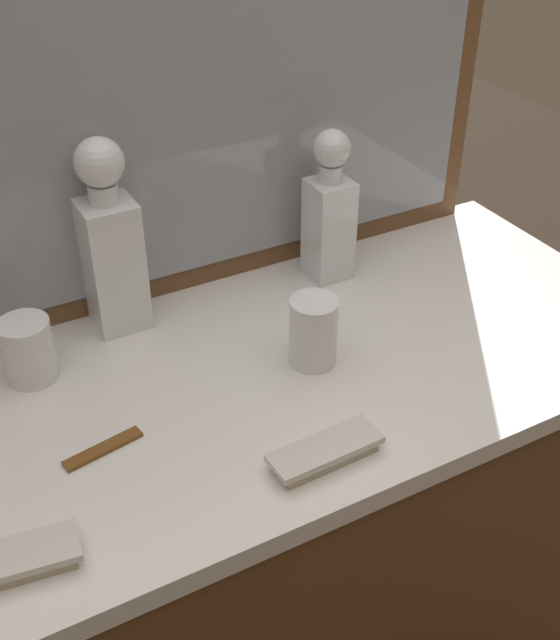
{
  "coord_description": "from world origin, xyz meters",
  "views": [
    {
      "loc": [
        -0.46,
        -0.84,
        1.6
      ],
      "look_at": [
        0.0,
        0.0,
        0.94
      ],
      "focal_mm": 44.75,
      "sensor_mm": 36.0,
      "label": 1
    }
  ],
  "objects_px": {
    "crystal_decanter_right": "(112,254)",
    "silver_brush_front": "(325,452)",
    "crystal_decanter_rear": "(329,220)",
    "crystal_tumbler_right": "(29,352)",
    "tortoiseshell_comb": "(103,449)",
    "silver_brush_center": "(21,559)",
    "crystal_tumbler_left": "(313,334)"
  },
  "relations": [
    {
      "from": "crystal_tumbler_left",
      "to": "crystal_decanter_rear",
      "type": "bearing_deg",
      "value": 53.69
    },
    {
      "from": "crystal_tumbler_right",
      "to": "tortoiseshell_comb",
      "type": "relative_size",
      "value": 0.86
    },
    {
      "from": "crystal_decanter_rear",
      "to": "silver_brush_center",
      "type": "relative_size",
      "value": 1.95
    },
    {
      "from": "crystal_decanter_rear",
      "to": "silver_brush_front",
      "type": "distance_m",
      "value": 0.48
    },
    {
      "from": "crystal_decanter_right",
      "to": "tortoiseshell_comb",
      "type": "relative_size",
      "value": 2.8
    },
    {
      "from": "crystal_decanter_right",
      "to": "tortoiseshell_comb",
      "type": "distance_m",
      "value": 0.32
    },
    {
      "from": "crystal_decanter_rear",
      "to": "silver_brush_center",
      "type": "xyz_separation_m",
      "value": [
        -0.63,
        -0.38,
        -0.1
      ]
    },
    {
      "from": "crystal_tumbler_right",
      "to": "silver_brush_front",
      "type": "xyz_separation_m",
      "value": [
        0.29,
        -0.36,
        -0.03
      ]
    },
    {
      "from": "crystal_decanter_right",
      "to": "silver_brush_front",
      "type": "bearing_deg",
      "value": -73.19
    },
    {
      "from": "crystal_decanter_right",
      "to": "crystal_tumbler_left",
      "type": "xyz_separation_m",
      "value": [
        0.22,
        -0.24,
        -0.08
      ]
    },
    {
      "from": "silver_brush_front",
      "to": "tortoiseshell_comb",
      "type": "height_order",
      "value": "silver_brush_front"
    },
    {
      "from": "crystal_decanter_rear",
      "to": "crystal_tumbler_left",
      "type": "bearing_deg",
      "value": -126.31
    },
    {
      "from": "crystal_decanter_right",
      "to": "silver_brush_front",
      "type": "xyz_separation_m",
      "value": [
        0.13,
        -0.43,
        -0.12
      ]
    },
    {
      "from": "crystal_decanter_rear",
      "to": "crystal_tumbler_left",
      "type": "distance_m",
      "value": 0.26
    },
    {
      "from": "tortoiseshell_comb",
      "to": "crystal_tumbler_right",
      "type": "bearing_deg",
      "value": 101.49
    },
    {
      "from": "crystal_tumbler_left",
      "to": "silver_brush_center",
      "type": "height_order",
      "value": "crystal_tumbler_left"
    },
    {
      "from": "crystal_decanter_rear",
      "to": "crystal_tumbler_left",
      "type": "relative_size",
      "value": 2.48
    },
    {
      "from": "silver_brush_front",
      "to": "crystal_tumbler_left",
      "type": "bearing_deg",
      "value": 63.9
    },
    {
      "from": "crystal_tumbler_right",
      "to": "silver_brush_front",
      "type": "distance_m",
      "value": 0.46
    },
    {
      "from": "crystal_tumbler_left",
      "to": "silver_brush_front",
      "type": "distance_m",
      "value": 0.22
    },
    {
      "from": "silver_brush_center",
      "to": "crystal_decanter_right",
      "type": "bearing_deg",
      "value": 57.59
    },
    {
      "from": "crystal_decanter_rear",
      "to": "silver_brush_front",
      "type": "height_order",
      "value": "crystal_decanter_rear"
    },
    {
      "from": "crystal_tumbler_left",
      "to": "silver_brush_center",
      "type": "bearing_deg",
      "value": -160.45
    },
    {
      "from": "crystal_decanter_right",
      "to": "crystal_tumbler_right",
      "type": "xyz_separation_m",
      "value": [
        -0.16,
        -0.07,
        -0.08
      ]
    },
    {
      "from": "crystal_tumbler_left",
      "to": "tortoiseshell_comb",
      "type": "height_order",
      "value": "crystal_tumbler_left"
    },
    {
      "from": "crystal_decanter_right",
      "to": "silver_brush_center",
      "type": "relative_size",
      "value": 2.29
    },
    {
      "from": "crystal_decanter_rear",
      "to": "crystal_decanter_right",
      "type": "xyz_separation_m",
      "value": [
        -0.37,
        0.03,
        0.02
      ]
    },
    {
      "from": "silver_brush_center",
      "to": "tortoiseshell_comb",
      "type": "distance_m",
      "value": 0.2
    },
    {
      "from": "silver_brush_center",
      "to": "tortoiseshell_comb",
      "type": "relative_size",
      "value": 1.22
    },
    {
      "from": "crystal_tumbler_right",
      "to": "crystal_decanter_rear",
      "type": "bearing_deg",
      "value": 4.26
    },
    {
      "from": "crystal_decanter_rear",
      "to": "crystal_tumbler_right",
      "type": "height_order",
      "value": "crystal_decanter_rear"
    },
    {
      "from": "silver_brush_center",
      "to": "crystal_tumbler_left",
      "type": "bearing_deg",
      "value": 19.55
    }
  ]
}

